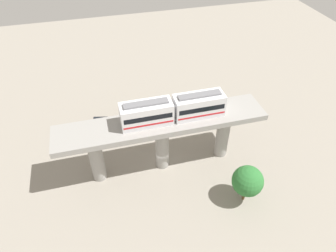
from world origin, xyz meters
name	(u,v)px	position (x,y,z in m)	size (l,w,h in m)	color
ground_plane	(162,164)	(0.00, 0.00, 0.00)	(120.00, 120.00, 0.00)	gray
viaduct	(162,133)	(0.00, 0.00, 6.28)	(5.20, 28.00, 8.43)	#999691
train	(173,109)	(0.00, 1.52, 9.96)	(2.64, 13.55, 3.24)	silver
parked_car_red	(100,125)	(-10.61, -8.04, 0.74)	(2.72, 4.50, 1.76)	red
parked_car_orange	(145,114)	(-11.57, -0.30, 0.74)	(2.24, 4.37, 1.76)	orange
tree_near_viaduct	(248,181)	(8.70, 8.85, 3.65)	(3.98, 3.98, 5.65)	brown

